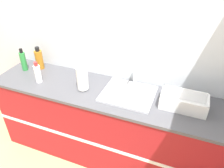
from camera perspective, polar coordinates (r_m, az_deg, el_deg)
wall_back at (r=2.22m, az=0.91°, el=11.30°), size 4.75×0.06×2.60m
counter_cabinet at (r=2.43m, az=-1.94°, el=-10.44°), size 2.38×0.60×0.89m
sink at (r=2.10m, az=4.36°, el=-2.31°), size 0.49×0.43×0.25m
paper_towel_roll at (r=2.12m, az=-7.76°, el=1.42°), size 0.11×0.11×0.24m
dish_rack at (r=2.02m, az=18.15°, el=-4.71°), size 0.40×0.21×0.13m
bottle_amber at (r=2.62m, az=-18.49°, el=6.18°), size 0.09×0.09×0.26m
bottle_green at (r=2.65m, az=-22.16°, el=5.64°), size 0.06×0.06×0.26m
bottle_white_spray at (r=2.36m, az=-18.83°, el=2.64°), size 0.07×0.07×0.23m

